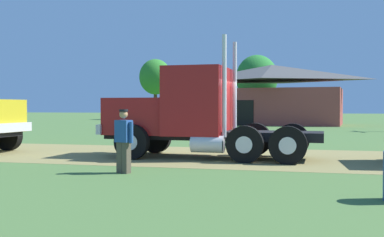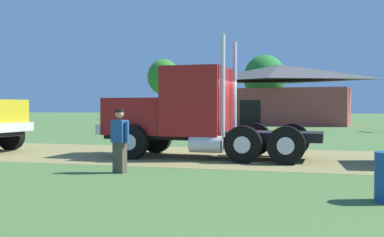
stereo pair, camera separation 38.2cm
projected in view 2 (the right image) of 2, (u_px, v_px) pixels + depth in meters
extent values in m
plane|color=#496D35|center=(210.00, 156.00, 16.00)|extent=(200.00, 200.00, 0.00)
cube|color=olive|center=(210.00, 156.00, 16.00)|extent=(120.00, 6.50, 0.01)
cube|color=black|center=(212.00, 135.00, 15.46)|extent=(6.99, 1.64, 0.28)
cube|color=maroon|center=(142.00, 116.00, 16.15)|extent=(2.10, 2.01, 1.21)
cube|color=silver|center=(112.00, 128.00, 16.47)|extent=(0.20, 2.16, 0.32)
cube|color=maroon|center=(197.00, 101.00, 15.57)|extent=(1.91, 2.29, 2.19)
cube|color=#2D3D4C|center=(170.00, 88.00, 15.83)|extent=(0.08, 1.88, 0.96)
cylinder|color=silver|center=(223.00, 86.00, 14.41)|extent=(0.14, 0.14, 3.10)
cylinder|color=silver|center=(235.00, 88.00, 16.11)|extent=(0.14, 0.14, 3.10)
cylinder|color=silver|center=(206.00, 144.00, 14.50)|extent=(1.01, 0.54, 0.52)
cylinder|color=black|center=(131.00, 142.00, 15.06)|extent=(1.11, 0.32, 1.10)
cylinder|color=silver|center=(129.00, 142.00, 14.91)|extent=(0.50, 0.05, 0.50)
cylinder|color=black|center=(156.00, 137.00, 17.21)|extent=(1.11, 0.32, 1.10)
cylinder|color=silver|center=(158.00, 137.00, 17.37)|extent=(0.50, 0.05, 0.50)
cylinder|color=black|center=(286.00, 145.00, 13.68)|extent=(1.11, 0.32, 1.10)
cylinder|color=silver|center=(286.00, 146.00, 13.53)|extent=(0.50, 0.05, 0.50)
cylinder|color=black|center=(293.00, 140.00, 15.83)|extent=(1.11, 0.32, 1.10)
cylinder|color=silver|center=(293.00, 140.00, 15.99)|extent=(0.50, 0.05, 0.50)
cylinder|color=black|center=(243.00, 144.00, 14.04)|extent=(1.11, 0.32, 1.10)
cylinder|color=silver|center=(242.00, 145.00, 13.88)|extent=(0.50, 0.05, 0.50)
cylinder|color=black|center=(255.00, 139.00, 16.19)|extent=(1.11, 0.32, 1.10)
cylinder|color=silver|center=(256.00, 139.00, 16.34)|extent=(0.50, 0.05, 0.50)
cube|color=silver|center=(11.00, 127.00, 16.79)|extent=(0.32, 2.30, 0.32)
cylinder|color=black|center=(11.00, 135.00, 18.27)|extent=(1.13, 0.38, 1.12)
cylinder|color=silver|center=(14.00, 135.00, 18.42)|extent=(0.50, 0.07, 0.50)
cube|color=#264C8C|center=(120.00, 131.00, 11.97)|extent=(0.44, 0.36, 0.55)
sphere|color=tan|center=(120.00, 114.00, 11.96)|extent=(0.21, 0.21, 0.21)
cylinder|color=black|center=(120.00, 110.00, 11.96)|extent=(0.22, 0.22, 0.06)
cube|color=brown|center=(122.00, 158.00, 11.94)|extent=(0.21, 0.22, 0.78)
cube|color=brown|center=(117.00, 157.00, 12.03)|extent=(0.21, 0.22, 0.78)
cylinder|color=#264C8C|center=(127.00, 132.00, 11.84)|extent=(0.10, 0.10, 0.52)
cylinder|color=#264C8C|center=(113.00, 132.00, 12.10)|extent=(0.10, 0.10, 0.52)
cube|color=#98403A|center=(279.00, 107.00, 43.80)|extent=(12.88, 7.99, 3.26)
pyramid|color=#494949|center=(279.00, 73.00, 43.72)|extent=(13.52, 8.39, 1.48)
cube|color=black|center=(250.00, 113.00, 41.21)|extent=(1.80, 0.22, 2.20)
cylinder|color=#513823|center=(164.00, 105.00, 60.88)|extent=(0.44, 0.44, 3.78)
ellipsoid|color=#2F7D29|center=(164.00, 77.00, 60.79)|extent=(4.09, 4.09, 4.50)
cylinder|color=#513823|center=(264.00, 108.00, 51.35)|extent=(0.44, 0.44, 2.92)
ellipsoid|color=#27782D|center=(265.00, 78.00, 51.26)|extent=(4.50, 4.50, 4.95)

